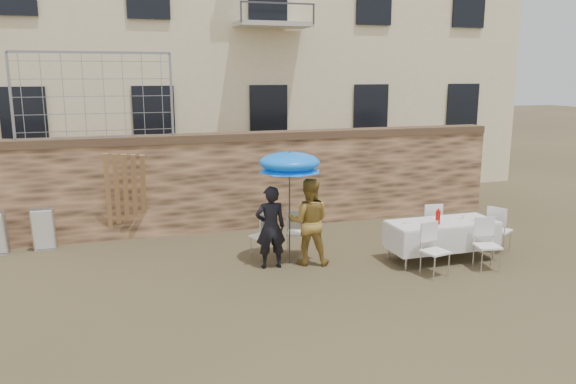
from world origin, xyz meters
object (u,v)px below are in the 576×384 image
object	(u,v)px
table_chair_front_right	(488,245)
couple_chair_right	(297,232)
table_chair_back	(429,225)
table_chair_front_left	(435,250)
soda_bottle	(438,217)
table_chair_side	(499,229)
banquet_table	(442,224)
woman_dress	(309,222)
couple_chair_left	(263,235)
umbrella	(290,166)
chair_stack_right	(44,228)
man_suit	(271,227)

from	to	relation	value
table_chair_front_right	couple_chair_right	bearing A→B (deg)	158.91
table_chair_back	table_chair_front_left	bearing A→B (deg)	67.76
soda_bottle	table_chair_side	size ratio (longest dim) A/B	0.27
soda_bottle	table_chair_side	xyz separation A→B (m)	(1.60, 0.25, -0.43)
couple_chair_right	table_chair_front_left	xyz separation A→B (m)	(2.00, -1.85, 0.00)
soda_bottle	table_chair_side	world-z (taller)	soda_bottle
banquet_table	table_chair_side	bearing A→B (deg)	4.09
woman_dress	soda_bottle	world-z (taller)	woman_dress
couple_chair_left	table_chair_side	size ratio (longest dim) A/B	1.00
umbrella	soda_bottle	bearing A→B (deg)	-16.61
couple_chair_left	soda_bottle	distance (m)	3.37
table_chair_front_left	soda_bottle	bearing A→B (deg)	43.30
table_chair_side	chair_stack_right	xyz separation A→B (m)	(-8.87, 2.90, -0.02)
table_chair_back	chair_stack_right	bearing A→B (deg)	-10.94
man_suit	couple_chair_left	distance (m)	0.63
banquet_table	table_chair_back	world-z (taller)	table_chair_back
umbrella	soda_bottle	distance (m)	2.99
banquet_table	table_chair_front_right	world-z (taller)	table_chair_front_right
banquet_table	couple_chair_left	bearing A→B (deg)	161.47
chair_stack_right	soda_bottle	bearing A→B (deg)	-23.42
banquet_table	chair_stack_right	xyz separation A→B (m)	(-7.47, 3.00, -0.27)
woman_dress	chair_stack_right	size ratio (longest dim) A/B	1.81
woman_dress	umbrella	bearing A→B (deg)	2.98
man_suit	banquet_table	world-z (taller)	man_suit
table_chair_front_left	table_chair_side	bearing A→B (deg)	10.01
couple_chair_right	table_chair_front_right	world-z (taller)	same
soda_bottle	chair_stack_right	bearing A→B (deg)	156.58
table_chair_front_right	table_chair_back	bearing A→B (deg)	110.78
banquet_table	couple_chair_right	bearing A→B (deg)	156.95
couple_chair_left	table_chair_back	size ratio (longest dim) A/B	1.00
table_chair_back	table_chair_side	world-z (taller)	same
man_suit	chair_stack_right	xyz separation A→B (m)	(-4.17, 2.44, -0.32)
couple_chair_left	table_chair_front_right	xyz separation A→B (m)	(3.80, -1.85, 0.00)
couple_chair_left	soda_bottle	bearing A→B (deg)	136.81
couple_chair_left	chair_stack_right	world-z (taller)	couple_chair_left
umbrella	table_chair_front_left	bearing A→B (deg)	-31.45
table_chair_front_left	table_chair_back	size ratio (longest dim) A/B	1.00
man_suit	banquet_table	xyz separation A→B (m)	(3.30, -0.55, -0.05)
chair_stack_right	table_chair_back	bearing A→B (deg)	-15.99
couple_chair_right	banquet_table	distance (m)	2.83
table_chair_front_left	table_chair_front_right	distance (m)	1.10
couple_chair_left	banquet_table	world-z (taller)	couple_chair_left
soda_bottle	table_chair_side	distance (m)	1.67
couple_chair_left	couple_chair_right	distance (m)	0.70
table_chair_side	table_chair_back	bearing A→B (deg)	29.98
couple_chair_right	table_chair_front_left	size ratio (longest dim) A/B	1.00
woman_dress	table_chair_front_left	size ratio (longest dim) A/B	1.73
woman_dress	table_chair_front_right	xyz separation A→B (m)	(3.05, -1.30, -0.35)
umbrella	chair_stack_right	size ratio (longest dim) A/B	2.19
banquet_table	table_chair_back	xyz separation A→B (m)	(0.20, 0.80, -0.25)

